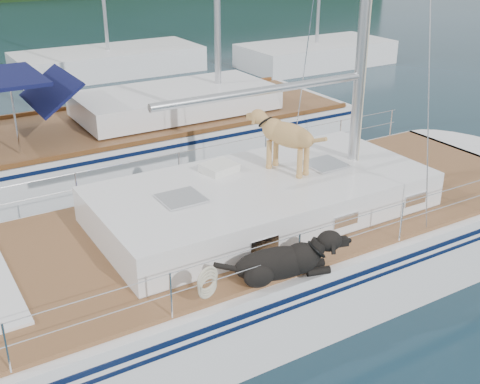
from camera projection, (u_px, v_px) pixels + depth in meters
ground at (220, 295)px, 9.57m from camera, size 120.00×120.00×0.00m
main_sailboat at (225, 256)px, 9.34m from camera, size 12.00×4.00×14.01m
neighbor_sailboat at (137, 140)px, 14.62m from camera, size 11.00×3.50×13.30m
bg_boat_center at (109, 62)px, 23.80m from camera, size 7.20×3.00×11.65m
bg_boat_east at (316, 54)px, 25.24m from camera, size 6.40×3.00×11.65m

